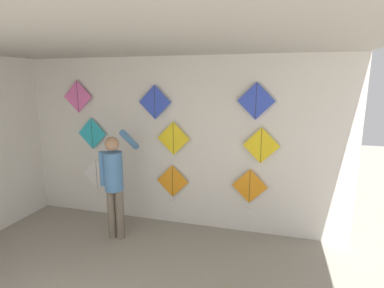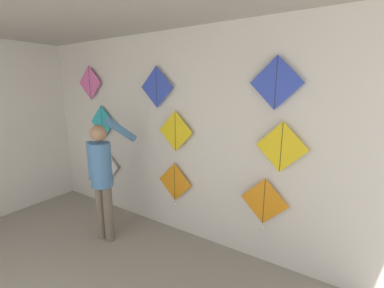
% 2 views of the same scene
% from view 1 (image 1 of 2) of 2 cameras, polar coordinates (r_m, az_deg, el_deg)
% --- Properties ---
extents(back_panel, '(5.84, 0.06, 2.80)m').
position_cam_1_polar(back_panel, '(5.03, -4.93, 0.25)').
color(back_panel, silver).
rests_on(back_panel, ground).
extents(ceiling_slab, '(5.84, 4.80, 0.04)m').
position_cam_1_polar(ceiling_slab, '(3.14, -19.20, 18.81)').
color(ceiling_slab, '#A8A399').
extents(shopkeeper, '(0.43, 0.62, 1.72)m').
position_cam_1_polar(shopkeeper, '(4.71, -14.58, -6.33)').
color(shopkeeper, '#726656').
rests_on(shopkeeper, ground).
extents(kite_0, '(0.55, 0.04, 0.69)m').
position_cam_1_polar(kite_0, '(5.70, -17.67, -5.75)').
color(kite_0, white).
extents(kite_1, '(0.55, 0.04, 0.69)m').
position_cam_1_polar(kite_1, '(5.08, -3.74, -7.34)').
color(kite_1, orange).
extents(kite_2, '(0.55, 0.04, 0.69)m').
position_cam_1_polar(kite_2, '(4.82, 10.90, -8.19)').
color(kite_2, orange).
extents(kite_3, '(0.55, 0.01, 0.55)m').
position_cam_1_polar(kite_3, '(5.55, -18.51, 1.90)').
color(kite_3, '#28B2C6').
extents(kite_4, '(0.55, 0.01, 0.55)m').
position_cam_1_polar(kite_4, '(4.87, -3.58, 1.05)').
color(kite_4, yellow).
extents(kite_5, '(0.55, 0.01, 0.55)m').
position_cam_1_polar(kite_5, '(4.62, 13.03, -0.30)').
color(kite_5, yellow).
extents(kite_6, '(0.55, 0.01, 0.55)m').
position_cam_1_polar(kite_6, '(5.62, -20.95, 8.40)').
color(kite_6, pink).
extents(kite_7, '(0.55, 0.01, 0.55)m').
position_cam_1_polar(kite_7, '(4.91, -7.10, 7.91)').
color(kite_7, blue).
extents(kite_8, '(0.55, 0.01, 0.55)m').
position_cam_1_polar(kite_8, '(4.54, 12.11, 8.01)').
color(kite_8, blue).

